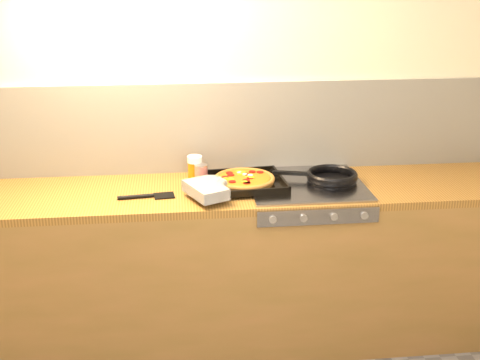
{
  "coord_description": "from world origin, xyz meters",
  "views": [
    {
      "loc": [
        -0.22,
        -1.82,
        1.99
      ],
      "look_at": [
        0.1,
        1.08,
        0.95
      ],
      "focal_mm": 45.0,
      "sensor_mm": 36.0,
      "label": 1
    }
  ],
  "objects": [
    {
      "name": "stovetop",
      "position": [
        0.45,
        1.1,
        0.91
      ],
      "size": [
        0.6,
        0.56,
        0.02
      ],
      "primitive_type": "cube",
      "color": "gray",
      "rests_on": "counter_run"
    },
    {
      "name": "juice_glass",
      "position": [
        -0.13,
        1.25,
        0.97
      ],
      "size": [
        0.09,
        0.09,
        0.13
      ],
      "color": "#CC620C",
      "rests_on": "counter_run"
    },
    {
      "name": "frying_pan",
      "position": [
        0.59,
        1.11,
        0.94
      ],
      "size": [
        0.47,
        0.33,
        0.04
      ],
      "color": "black",
      "rests_on": "stovetop"
    },
    {
      "name": "wooden_spoon",
      "position": [
        0.13,
        1.3,
        0.91
      ],
      "size": [
        0.3,
        0.04,
        0.02
      ],
      "color": "#AD7A49",
      "rests_on": "counter_run"
    },
    {
      "name": "room_shell",
      "position": [
        0.0,
        1.39,
        1.15
      ],
      "size": [
        3.2,
        3.2,
        3.2
      ],
      "color": "white",
      "rests_on": "ground"
    },
    {
      "name": "pizza_on_tray",
      "position": [
        0.06,
        1.07,
        0.94
      ],
      "size": [
        0.54,
        0.5,
        0.07
      ],
      "color": "black",
      "rests_on": "stovetop"
    },
    {
      "name": "tomato_can",
      "position": [
        -0.09,
        1.2,
        0.95
      ],
      "size": [
        0.08,
        0.08,
        0.1
      ],
      "color": "maroon",
      "rests_on": "counter_run"
    },
    {
      "name": "black_spatula",
      "position": [
        -0.37,
        1.01,
        0.91
      ],
      "size": [
        0.29,
        0.1,
        0.02
      ],
      "color": "black",
      "rests_on": "counter_run"
    },
    {
      "name": "counter_run",
      "position": [
        0.0,
        1.1,
        0.45
      ],
      "size": [
        3.2,
        0.62,
        0.9
      ],
      "color": "olive",
      "rests_on": "ground"
    }
  ]
}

